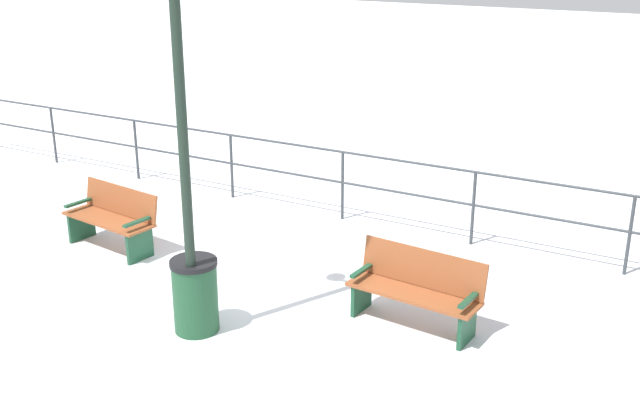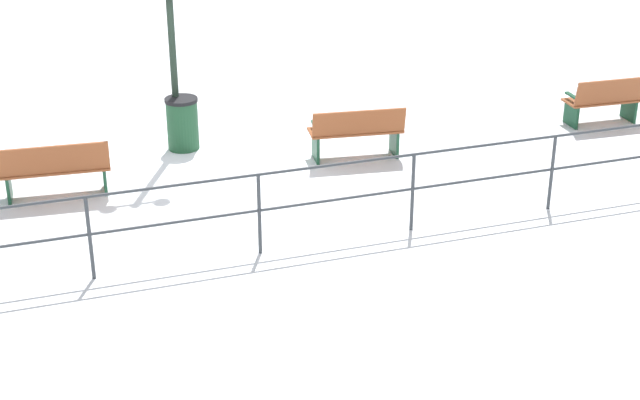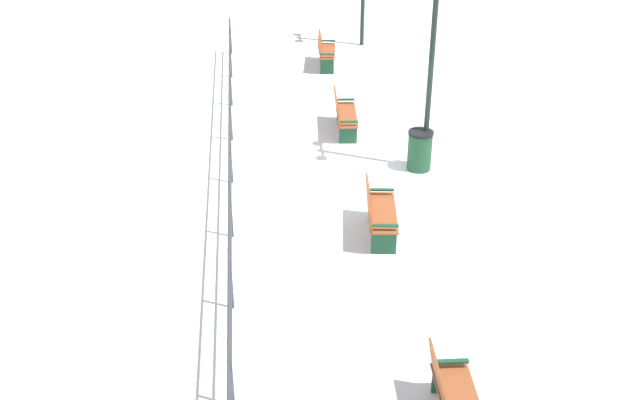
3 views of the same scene
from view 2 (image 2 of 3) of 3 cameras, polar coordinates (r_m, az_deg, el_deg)
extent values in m
plane|color=white|center=(15.37, -6.35, 1.51)|extent=(80.00, 80.00, 0.00)
cube|color=brown|center=(18.12, 16.40, 5.71)|extent=(0.58, 1.40, 0.04)
cube|color=brown|center=(17.84, 16.91, 6.19)|extent=(0.19, 1.38, 0.46)
cube|color=#19472D|center=(18.49, 17.88, 5.19)|extent=(0.46, 0.07, 0.43)
cube|color=#19472D|center=(17.89, 14.70, 4.95)|extent=(0.46, 0.07, 0.43)
cube|color=#19472D|center=(18.41, 17.98, 6.19)|extent=(0.46, 0.09, 0.04)
cube|color=#19472D|center=(17.80, 14.79, 5.98)|extent=(0.46, 0.09, 0.04)
cube|color=brown|center=(15.81, 2.12, 4.16)|extent=(0.70, 1.59, 0.04)
cube|color=brown|center=(15.50, 2.35, 4.63)|extent=(0.31, 1.53, 0.42)
cube|color=#19472D|center=(16.05, 4.43, 3.52)|extent=(0.46, 0.11, 0.47)
cube|color=#19472D|center=(15.76, -0.26, 3.20)|extent=(0.46, 0.11, 0.47)
cube|color=#19472D|center=(15.94, 4.45, 4.74)|extent=(0.46, 0.13, 0.04)
cube|color=#19472D|center=(15.65, -0.28, 4.44)|extent=(0.46, 0.13, 0.04)
cube|color=brown|center=(14.91, -15.43, 1.80)|extent=(0.61, 1.64, 0.04)
cube|color=brown|center=(14.60, -15.55, 2.34)|extent=(0.25, 1.61, 0.45)
cube|color=#19472D|center=(14.98, -12.67, 1.31)|extent=(0.43, 0.09, 0.43)
cube|color=#19472D|center=(15.04, -18.00, 0.77)|extent=(0.43, 0.09, 0.43)
cube|color=#19472D|center=(14.87, -12.79, 2.52)|extent=(0.43, 0.11, 0.04)
cube|color=#19472D|center=(14.94, -18.16, 1.98)|extent=(0.43, 0.11, 0.04)
cylinder|color=#1E2D23|center=(15.88, -8.95, 11.59)|extent=(0.12, 0.12, 4.98)
cylinder|color=#383D42|center=(14.28, 13.60, 1.58)|extent=(0.05, 0.05, 1.14)
cylinder|color=#383D42|center=(13.30, 5.52, 0.44)|extent=(0.05, 0.05, 1.14)
cylinder|color=#383D42|center=(12.63, -3.62, -0.86)|extent=(0.05, 0.05, 1.14)
cylinder|color=#383D42|center=(12.32, -13.52, -2.23)|extent=(0.05, 0.05, 1.14)
cylinder|color=#383D42|center=(12.40, -3.69, 1.51)|extent=(0.04, 17.54, 0.04)
cylinder|color=#383D42|center=(12.60, -3.63, -0.63)|extent=(0.04, 17.54, 0.04)
cylinder|color=#1E4C2D|center=(16.35, -8.16, 4.43)|extent=(0.53, 0.53, 0.83)
cylinder|color=black|center=(16.21, -8.26, 5.91)|extent=(0.55, 0.55, 0.06)
camera|label=1|loc=(21.62, -26.71, 18.11)|focal=42.84mm
camera|label=3|loc=(20.56, 41.33, 23.15)|focal=41.68mm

